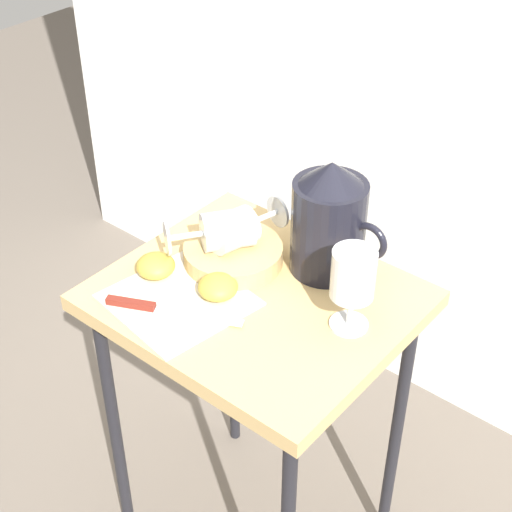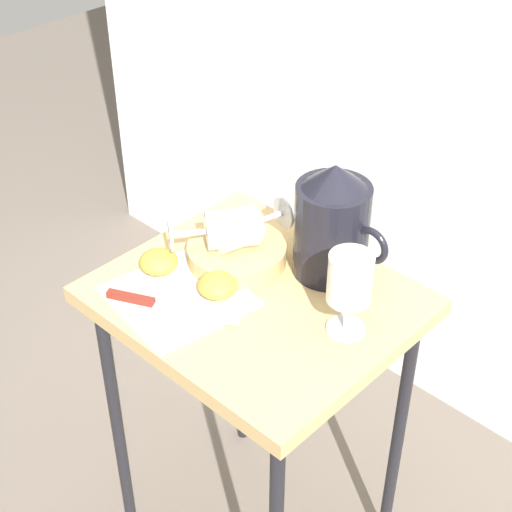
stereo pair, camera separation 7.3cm
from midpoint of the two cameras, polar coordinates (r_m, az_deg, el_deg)
name	(u,v)px [view 1 (the left image)]	position (r m, az deg, el deg)	size (l,w,h in m)	color
table	(256,328)	(1.40, -1.49, -5.22)	(0.51, 0.43, 0.68)	tan
linen_napkin	(179,300)	(1.34, -7.15, -3.19)	(0.21, 0.21, 0.00)	beige
basket_tray	(233,254)	(1.41, -3.13, 0.09)	(0.18, 0.18, 0.04)	tan
pitcher	(329,227)	(1.36, 3.74, 2.10)	(0.18, 0.13, 0.21)	black
wine_glass_upright	(353,279)	(1.23, 5.33, -1.68)	(0.07, 0.07, 0.15)	silver
wine_glass_tipped_near	(235,229)	(1.38, -3.03, 1.92)	(0.10, 0.15, 0.07)	silver
wine_glass_tipped_far	(225,230)	(1.38, -3.78, 1.84)	(0.14, 0.16, 0.07)	silver
apple_half_left	(156,266)	(1.39, -8.74, -0.73)	(0.07, 0.07, 0.04)	#B29938
apple_half_right	(218,287)	(1.33, -4.33, -2.27)	(0.07, 0.07, 0.04)	#B29938
knife	(153,308)	(1.32, -8.98, -3.74)	(0.22, 0.12, 0.01)	silver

